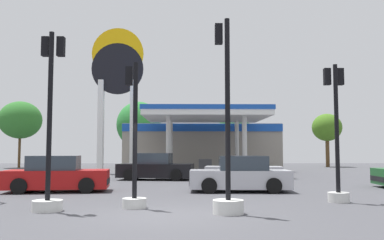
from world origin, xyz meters
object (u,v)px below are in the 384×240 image
car_1 (240,175)px  tree_2 (234,129)px  traffic_signal_3 (49,153)px  traffic_signal_1 (337,151)px  traffic_signal_0 (134,163)px  car_0 (57,175)px  station_pole_sign (117,82)px  tree_0 (20,120)px  car_2 (243,170)px  tree_1 (139,125)px  tree_3 (327,128)px  traffic_signal_2 (227,166)px  car_4 (155,168)px

car_1 → tree_2: 24.52m
traffic_signal_3 → traffic_signal_1: bearing=11.8°
traffic_signal_0 → traffic_signal_1: 6.69m
car_0 → tree_2: 26.39m
station_pole_sign → tree_0: 15.88m
tree_0 → tree_2: bearing=0.1°
traffic_signal_1 → traffic_signal_3: bearing=-168.2°
traffic_signal_0 → tree_2: size_ratio=0.78×
car_1 → car_2: size_ratio=1.00×
tree_0 → car_1: bearing=-52.0°
car_1 → tree_1: 25.50m
car_1 → tree_3: 29.26m
traffic_signal_3 → tree_3: size_ratio=0.91×
traffic_signal_0 → tree_1: 29.39m
car_0 → tree_0: bearing=115.0°
traffic_signal_0 → traffic_signal_2: size_ratio=0.82×
tree_0 → tree_2: tree_0 is taller
traffic_signal_0 → tree_2: tree_2 is taller
traffic_signal_1 → tree_0: (-21.58, 27.68, 3.08)m
car_0 → car_2: size_ratio=1.03×
traffic_signal_1 → traffic_signal_2: (-3.90, -2.44, -0.42)m
car_1 → tree_1: tree_1 is taller
car_1 → traffic_signal_3: bearing=-138.6°
car_2 → traffic_signal_1: 8.48m
car_2 → car_4: size_ratio=0.93×
traffic_signal_3 → tree_2: bearing=73.4°
traffic_signal_0 → tree_2: (6.51, 28.96, 2.59)m
traffic_signal_2 → tree_2: bearing=82.7°
car_1 → tree_1: size_ratio=0.63×
station_pole_sign → traffic_signal_1: 20.36m
car_1 → car_2: bearing=80.5°
traffic_signal_2 → tree_3: bearing=66.5°
car_4 → traffic_signal_2: bearing=-77.5°
traffic_signal_2 → tree_2: tree_2 is taller
car_0 → tree_1: 24.46m
station_pole_sign → tree_3: size_ratio=1.94×
traffic_signal_0 → car_2: bearing=64.1°
traffic_signal_3 → tree_0: bearing=113.3°
station_pole_sign → traffic_signal_0: (3.56, -18.16, -5.55)m
car_4 → traffic_signal_3: bearing=-99.7°
traffic_signal_1 → tree_0: bearing=127.9°
tree_2 → tree_1: bearing=179.4°
car_1 → tree_2: (2.70, 24.15, 3.24)m
station_pole_sign → car_1: bearing=-61.1°
car_2 → tree_0: 27.96m
station_pole_sign → tree_3: (20.15, 12.74, -2.73)m
car_0 → traffic_signal_0: size_ratio=0.99×
traffic_signal_1 → tree_1: bearing=109.3°
traffic_signal_2 → car_1: bearing=79.2°
traffic_signal_1 → traffic_signal_2: 4.61m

